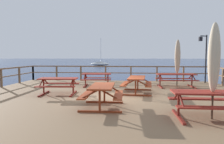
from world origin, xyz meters
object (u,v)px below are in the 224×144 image
(sailboat_distant, at_px, (100,64))
(patio_umbrella_short_back, at_px, (214,58))
(picnic_table_mid_centre, at_px, (58,83))
(picnic_table_back_right, at_px, (97,77))
(lamp_post_hooked, at_px, (204,51))
(picnic_table_mid_right, at_px, (176,77))
(picnic_table_front_right, at_px, (102,92))
(picnic_table_mid_left, at_px, (137,81))
(patio_umbrella_tall_back_left, at_px, (178,57))
(picnic_table_front_left, at_px, (210,99))

(sailboat_distant, bearing_deg, patio_umbrella_short_back, -77.75)
(picnic_table_mid_centre, xyz_separation_m, sailboat_distant, (-5.47, 47.83, -0.73))
(picnic_table_back_right, distance_m, patio_umbrella_short_back, 7.52)
(lamp_post_hooked, bearing_deg, sailboat_distant, 107.67)
(picnic_table_mid_right, bearing_deg, picnic_table_front_right, -124.90)
(picnic_table_mid_left, bearing_deg, lamp_post_hooked, 42.81)
(picnic_table_mid_left, distance_m, lamp_post_hooked, 6.39)
(picnic_table_mid_left, bearing_deg, picnic_table_mid_right, 42.69)
(patio_umbrella_tall_back_left, xyz_separation_m, sailboat_distant, (-11.49, 44.92, -1.92))
(picnic_table_mid_right, bearing_deg, picnic_table_mid_left, -137.31)
(picnic_table_mid_centre, distance_m, patio_umbrella_short_back, 6.60)
(picnic_table_front_left, relative_size, picnic_table_front_right, 1.21)
(picnic_table_mid_right, height_order, picnic_table_front_right, same)
(picnic_table_front_left, xyz_separation_m, picnic_table_mid_left, (-1.95, 3.95, -0.00))
(picnic_table_mid_left, xyz_separation_m, sailboat_distant, (-9.11, 47.08, -0.73))
(picnic_table_back_right, height_order, patio_umbrella_tall_back_left, patio_umbrella_tall_back_left)
(picnic_table_front_right, height_order, patio_umbrella_tall_back_left, patio_umbrella_tall_back_left)
(picnic_table_mid_centre, relative_size, patio_umbrella_tall_back_left, 0.68)
(patio_umbrella_short_back, xyz_separation_m, lamp_post_hooked, (2.56, 8.23, 0.41))
(patio_umbrella_tall_back_left, bearing_deg, picnic_table_mid_centre, -154.21)
(lamp_post_hooked, bearing_deg, picnic_table_front_right, -128.87)
(sailboat_distant, bearing_deg, lamp_post_hooked, -72.33)
(picnic_table_mid_right, bearing_deg, picnic_table_back_right, -178.85)
(picnic_table_mid_right, xyz_separation_m, lamp_post_hooked, (2.23, 2.07, 1.55))
(lamp_post_hooked, bearing_deg, picnic_table_front_left, -107.63)
(picnic_table_front_left, relative_size, picnic_table_back_right, 1.16)
(patio_umbrella_short_back, bearing_deg, picnic_table_back_right, 125.35)
(picnic_table_back_right, distance_m, sailboat_distant, 45.55)
(picnic_table_mid_right, relative_size, picnic_table_mid_left, 1.07)
(picnic_table_front_left, xyz_separation_m, lamp_post_hooked, (2.59, 8.16, 1.55))
(picnic_table_front_left, distance_m, patio_umbrella_tall_back_left, 6.23)
(picnic_table_front_right, relative_size, patio_umbrella_tall_back_left, 0.63)
(patio_umbrella_tall_back_left, xyz_separation_m, lamp_post_hooked, (2.17, 2.06, 0.37))
(picnic_table_front_left, distance_m, patio_umbrella_short_back, 1.14)
(picnic_table_mid_right, distance_m, picnic_table_front_left, 6.10)
(picnic_table_front_left, bearing_deg, patio_umbrella_tall_back_left, 86.00)
(picnic_table_mid_left, bearing_deg, picnic_table_front_right, -112.86)
(picnic_table_back_right, height_order, picnic_table_front_right, same)
(picnic_table_back_right, xyz_separation_m, patio_umbrella_tall_back_left, (4.70, 0.11, 1.19))
(picnic_table_back_right, distance_m, picnic_table_mid_left, 3.09)
(picnic_table_mid_centre, relative_size, patio_umbrella_short_back, 0.69)
(picnic_table_mid_right, height_order, patio_umbrella_tall_back_left, patio_umbrella_tall_back_left)
(sailboat_distant, bearing_deg, picnic_table_mid_right, -75.73)
(lamp_post_hooked, bearing_deg, picnic_table_mid_right, -137.06)
(picnic_table_front_left, relative_size, sailboat_distant, 0.27)
(patio_umbrella_short_back, bearing_deg, picnic_table_mid_left, 116.24)
(picnic_table_mid_left, height_order, sailboat_distant, sailboat_distant)
(picnic_table_front_right, height_order, lamp_post_hooked, lamp_post_hooked)
(picnic_table_front_right, bearing_deg, patio_umbrella_short_back, -17.56)
(picnic_table_front_right, relative_size, sailboat_distant, 0.23)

